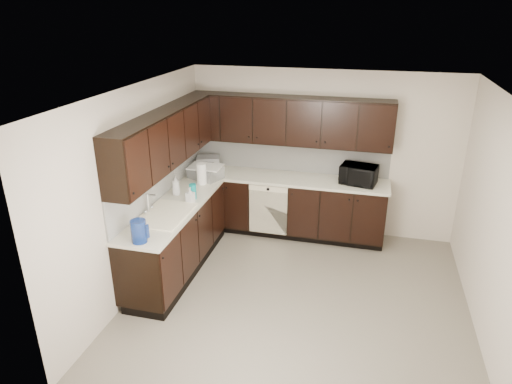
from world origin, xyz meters
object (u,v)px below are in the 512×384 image
Objects in this scene: blue_pitcher at (139,231)px; sink at (165,220)px; microwave at (359,174)px; storage_bin at (206,172)px; toaster_oven at (208,163)px.

sink is at bearing 90.81° from blue_pitcher.
microwave reaches higher than sink.
sink is 0.71m from blue_pitcher.
microwave reaches higher than storage_bin.
microwave is at bearing 36.99° from sink.
storage_bin is at bearing 88.50° from blue_pitcher.
sink is 1.79× the size of storage_bin.
microwave is 2.30m from toaster_oven.
sink is at bearing -91.46° from storage_bin.
microwave is 2.24m from storage_bin.
toaster_oven is 0.36m from storage_bin.
sink is 1.37m from storage_bin.
sink reaches higher than storage_bin.
toaster_oven is at bearing 90.56° from blue_pitcher.
microwave is 1.46× the size of toaster_oven.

